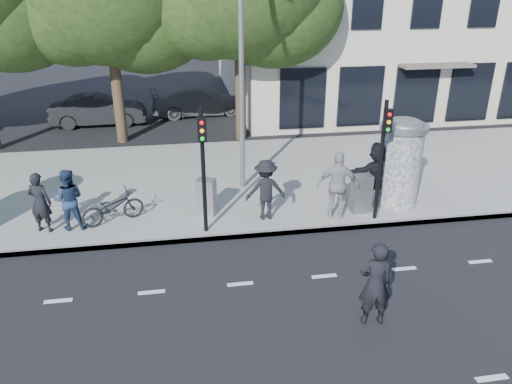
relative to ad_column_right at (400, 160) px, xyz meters
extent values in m
plane|color=black|center=(-5.20, -4.70, -1.54)|extent=(120.00, 120.00, 0.00)
cube|color=gray|center=(-5.20, 2.80, -1.46)|extent=(40.00, 8.00, 0.15)
cube|color=slate|center=(-5.20, -1.15, -1.46)|extent=(40.00, 0.10, 0.16)
cube|color=silver|center=(-5.20, -3.30, -1.53)|extent=(32.00, 0.12, 0.01)
cylinder|color=beige|center=(0.00, 0.00, -0.24)|extent=(1.20, 1.20, 2.30)
cylinder|color=slate|center=(0.00, 0.00, 0.99)|extent=(1.36, 1.36, 0.16)
ellipsoid|color=slate|center=(0.00, 0.00, 1.07)|extent=(1.10, 1.10, 0.38)
cylinder|color=black|center=(-5.80, -0.85, 0.31)|extent=(0.11, 0.11, 3.40)
cube|color=black|center=(-5.80, -1.03, 1.51)|extent=(0.22, 0.14, 0.62)
cylinder|color=black|center=(-1.00, -0.85, 0.31)|extent=(0.11, 0.11, 3.40)
cube|color=black|center=(-1.00, -1.03, 1.51)|extent=(0.22, 0.14, 0.62)
cylinder|color=slate|center=(-4.40, 2.00, 2.61)|extent=(0.16, 0.16, 8.00)
cylinder|color=#38281C|center=(-8.70, 8.00, 0.67)|extent=(0.44, 0.44, 4.41)
cylinder|color=#38281C|center=(-3.70, 7.60, 0.76)|extent=(0.44, 0.44, 4.59)
cube|color=black|center=(6.80, 7.75, 0.06)|extent=(18.00, 0.10, 2.60)
cube|color=#59544C|center=(4.80, 7.40, 1.36)|extent=(3.20, 0.90, 0.12)
cube|color=#194C8C|center=(-2.70, 7.75, 1.66)|extent=(1.60, 0.06, 0.30)
imported|color=black|center=(-10.10, -0.15, -0.55)|extent=(0.71, 0.57, 1.68)
imported|color=#1F314D|center=(-9.39, -0.10, -0.54)|extent=(0.83, 0.65, 1.70)
imported|color=black|center=(-4.07, -0.34, -0.52)|extent=(1.13, 0.66, 1.74)
imported|color=#9A9B9D|center=(-2.07, -0.62, -0.41)|extent=(1.27, 0.91, 1.96)
imported|color=black|center=(-0.67, 0.05, -0.41)|extent=(1.89, 0.96, 1.95)
imported|color=black|center=(-2.73, -5.07, -0.62)|extent=(0.70, 0.49, 1.84)
imported|color=black|center=(-8.30, 0.07, -0.93)|extent=(1.24, 1.84, 0.92)
cube|color=gray|center=(-5.69, 0.20, -0.86)|extent=(0.61, 0.54, 1.06)
cube|color=slate|center=(-1.27, -0.37, -0.82)|extent=(0.57, 0.44, 1.13)
imported|color=black|center=(-9.95, 10.74, -0.83)|extent=(1.58, 4.33, 1.42)
imported|color=slate|center=(-5.26, 11.89, -0.86)|extent=(2.42, 4.87, 1.36)
camera|label=1|loc=(-6.39, -12.86, 5.02)|focal=35.00mm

